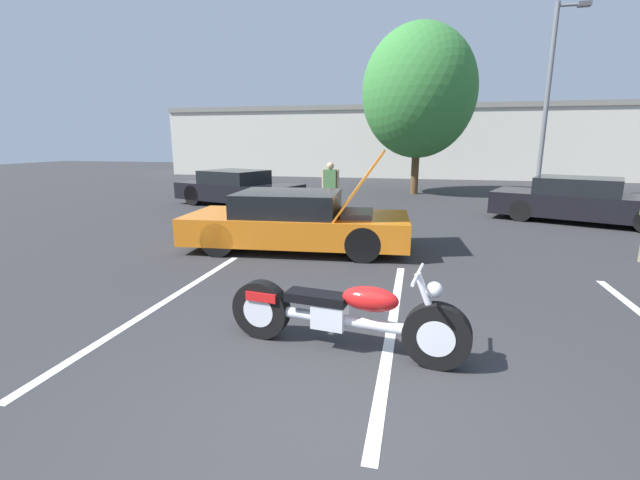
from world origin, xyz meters
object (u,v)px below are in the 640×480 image
Objects in this scene: parked_car_left_row at (238,188)px; spectator_by_show_car at (330,185)px; motorcycle at (343,315)px; parked_car_right_row at (582,201)px; show_car_hood_open at (297,221)px; tree_background at (419,92)px; light_pole at (550,94)px.

spectator_by_show_car is at bearing -5.41° from parked_car_left_row.
parked_car_right_row is at bearing 67.67° from motorcycle.
show_car_hood_open is at bearing -88.10° from spectator_by_show_car.
show_car_hood_open is 0.97× the size of parked_car_left_row.
show_car_hood_open is (-2.24, -10.52, -3.62)m from tree_background.
light_pole reaches higher than parked_car_left_row.
parked_car_right_row is at bearing -93.06° from light_pole.
tree_background is at bearing 69.79° from spectator_by_show_car.
motorcycle is 0.56× the size of show_car_hood_open.
tree_background is 8.23m from parked_car_right_row.
tree_background is at bearing 95.52° from motorcycle.
show_car_hood_open is 8.42m from parked_car_right_row.
light_pole is 1.51× the size of parked_car_left_row.
motorcycle is at bearing -77.45° from spectator_by_show_car.
parked_car_left_row is at bearing 156.47° from spectator_by_show_car.
tree_background is 1.37× the size of parked_car_right_row.
motorcycle is at bearing -98.30° from parked_car_right_row.
tree_background reaches higher than parked_car_left_row.
light_pole is at bearing 108.53° from parked_car_right_row.
spectator_by_show_car is at bearing 110.11° from motorcycle.
spectator_by_show_car is at bearing -110.21° from tree_background.
parked_car_left_row reaches higher than motorcycle.
spectator_by_show_car is at bearing 87.27° from show_car_hood_open.
parked_car_left_row is (-10.74, 0.87, 0.01)m from parked_car_right_row.
tree_background is 1.46× the size of show_car_hood_open.
motorcycle is 10.45m from parked_car_right_row.
spectator_by_show_car is (-0.13, 4.06, 0.37)m from show_car_hood_open.
parked_car_left_row is 2.99× the size of spectator_by_show_car.
parked_car_left_row is at bearing -156.13° from light_pole.
show_car_hood_open is at bearing -124.42° from light_pole.
parked_car_right_row is 3.10× the size of spectator_by_show_car.
show_car_hood_open is (-1.72, 4.26, 0.18)m from motorcycle.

